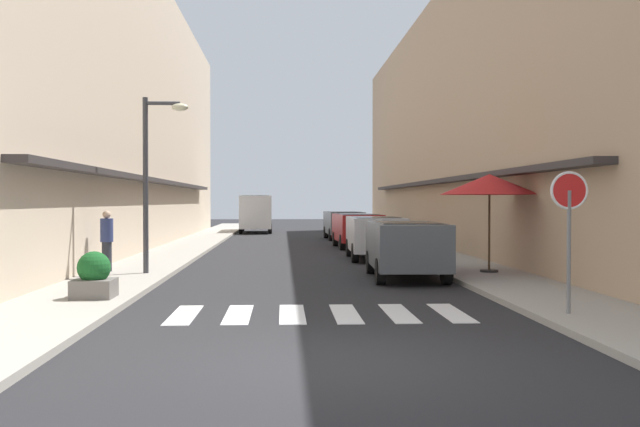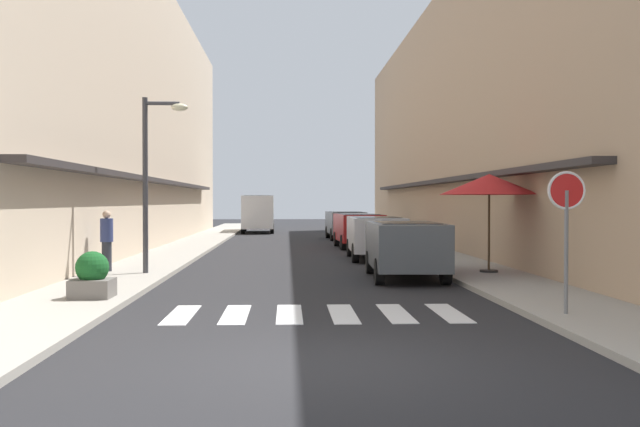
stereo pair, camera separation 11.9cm
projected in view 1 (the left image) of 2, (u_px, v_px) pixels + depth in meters
ground_plane at (299, 253)px, 27.93m from camera, size 105.04×105.04×0.00m
sidewalk_left at (177, 252)px, 27.68m from camera, size 2.26×66.85×0.12m
sidewalk_right at (419, 251)px, 28.17m from camera, size 2.26×66.85×0.12m
building_row_left at (91, 106)px, 28.78m from camera, size 5.50×44.97×11.69m
building_row_right at (500, 119)px, 29.65m from camera, size 5.50×44.97×10.84m
crosswalk at (319, 314)px, 12.73m from camera, size 5.20×2.20×0.01m
parked_car_near at (406, 243)px, 18.47m from camera, size 1.92×4.13×1.47m
parked_car_mid at (375, 233)px, 24.67m from camera, size 1.89×4.13×1.47m
parked_car_far at (357, 227)px, 30.70m from camera, size 1.93×4.19×1.47m
parked_car_distant at (344, 222)px, 37.64m from camera, size 1.92×4.35×1.47m
delivery_van at (256, 211)px, 45.83m from camera, size 2.12×5.45×2.37m
round_street_sign at (569, 205)px, 12.02m from camera, size 0.65×0.07×2.39m
street_lamp at (154, 164)px, 18.82m from camera, size 1.19×0.28×4.61m
cafe_umbrella at (489, 185)px, 19.08m from camera, size 2.63×2.63×2.61m
planter_corner at (94, 277)px, 13.99m from camera, size 0.78×0.78×0.91m
pedestrian_walking_near at (107, 239)px, 19.28m from camera, size 0.34×0.34×1.64m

